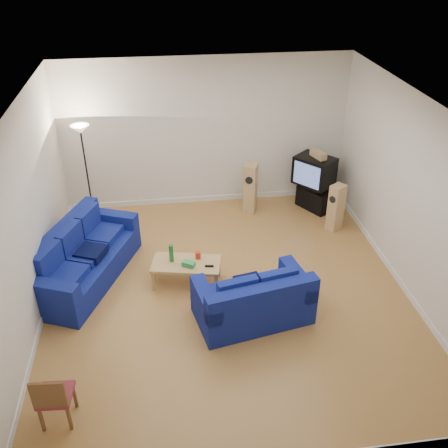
{
  "coord_description": "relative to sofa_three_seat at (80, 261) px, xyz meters",
  "views": [
    {
      "loc": [
        -0.95,
        -6.61,
        5.41
      ],
      "look_at": [
        0.0,
        0.4,
        1.1
      ],
      "focal_mm": 40.0,
      "sensor_mm": 36.0,
      "label": 1
    }
  ],
  "objects": [
    {
      "name": "room",
      "position": [
        2.48,
        -0.72,
        1.19
      ],
      "size": [
        6.01,
        6.51,
        3.21
      ],
      "color": "#96632E",
      "rests_on": "ground"
    },
    {
      "name": "sofa_three_seat",
      "position": [
        0.0,
        0.0,
        0.0
      ],
      "size": [
        1.91,
        2.66,
        0.94
      ],
      "rotation": [
        0.0,
        0.0,
        -1.97
      ],
      "color": "navy",
      "rests_on": "ground"
    },
    {
      "name": "sofa_loveseat",
      "position": [
        2.79,
        -1.46,
        -0.02
      ],
      "size": [
        1.91,
        1.3,
        0.88
      ],
      "rotation": [
        0.0,
        0.0,
        0.2
      ],
      "color": "navy",
      "rests_on": "ground"
    },
    {
      "name": "coffee_table",
      "position": [
        1.82,
        -0.39,
        0.02
      ],
      "size": [
        1.26,
        0.81,
        0.42
      ],
      "rotation": [
        0.0,
        0.0,
        -0.21
      ],
      "color": "tan",
      "rests_on": "ground"
    },
    {
      "name": "bottle",
      "position": [
        1.57,
        -0.31,
        0.24
      ],
      "size": [
        0.08,
        0.08,
        0.32
      ],
      "primitive_type": "cylinder",
      "rotation": [
        0.0,
        0.0,
        0.0
      ],
      "color": "#197233",
      "rests_on": "coffee_table"
    },
    {
      "name": "tissue_box",
      "position": [
        1.85,
        -0.49,
        0.12
      ],
      "size": [
        0.24,
        0.2,
        0.09
      ],
      "primitive_type": "cube",
      "rotation": [
        0.0,
        0.0,
        -0.52
      ],
      "color": "green",
      "rests_on": "coffee_table"
    },
    {
      "name": "red_canister",
      "position": [
        2.03,
        -0.28,
        0.14
      ],
      "size": [
        0.1,
        0.1,
        0.13
      ],
      "primitive_type": "cylinder",
      "rotation": [
        0.0,
        0.0,
        0.12
      ],
      "color": "red",
      "rests_on": "coffee_table"
    },
    {
      "name": "remote",
      "position": [
        2.19,
        -0.55,
        0.08
      ],
      "size": [
        0.15,
        0.07,
        0.02
      ],
      "primitive_type": "cube",
      "rotation": [
        0.0,
        0.0,
        -0.15
      ],
      "color": "black",
      "rests_on": "coffee_table"
    },
    {
      "name": "tv_stand",
      "position": [
        4.78,
        1.89,
        -0.12
      ],
      "size": [
        0.76,
        0.88,
        0.47
      ],
      "primitive_type": "cube",
      "rotation": [
        0.0,
        0.0,
        -1.02
      ],
      "color": "black",
      "rests_on": "ground"
    },
    {
      "name": "av_receiver",
      "position": [
        4.74,
        1.92,
        0.17
      ],
      "size": [
        0.55,
        0.57,
        0.1
      ],
      "primitive_type": "cube",
      "rotation": [
        0.0,
        0.0,
        -0.95
      ],
      "color": "black",
      "rests_on": "tv_stand"
    },
    {
      "name": "television",
      "position": [
        4.72,
        1.94,
        0.52
      ],
      "size": [
        0.94,
        0.97,
        0.61
      ],
      "rotation": [
        0.0,
        0.0,
        -0.86
      ],
      "color": "black",
      "rests_on": "av_receiver"
    },
    {
      "name": "centre_speaker",
      "position": [
        4.77,
        1.94,
        0.9
      ],
      "size": [
        0.29,
        0.43,
        0.14
      ],
      "primitive_type": "cube",
      "rotation": [
        0.0,
        0.0,
        -1.22
      ],
      "color": "tan",
      "rests_on": "television"
    },
    {
      "name": "speaker_left",
      "position": [
        3.36,
        1.98,
        0.19
      ],
      "size": [
        0.35,
        0.39,
        1.08
      ],
      "rotation": [
        0.0,
        0.0,
        -0.38
      ],
      "color": "tan",
      "rests_on": "ground"
    },
    {
      "name": "speaker_right",
      "position": [
        4.93,
        1.01,
        0.14
      ],
      "size": [
        0.36,
        0.35,
        0.98
      ],
      "rotation": [
        0.0,
        0.0,
        -0.99
      ],
      "color": "tan",
      "rests_on": "ground"
    },
    {
      "name": "floor_lamp",
      "position": [
        0.03,
        1.98,
        1.39
      ],
      "size": [
        0.36,
        0.36,
        2.1
      ],
      "color": "black",
      "rests_on": "ground"
    },
    {
      "name": "dining_chair",
      "position": [
        0.02,
        -3.02,
        0.13
      ],
      "size": [
        0.44,
        0.44,
        0.86
      ],
      "rotation": [
        0.0,
        0.0,
        -0.08
      ],
      "color": "brown",
      "rests_on": "ground"
    }
  ]
}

